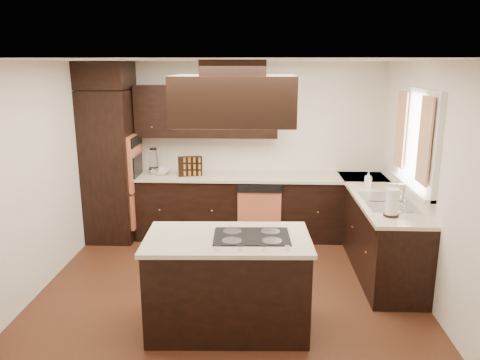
# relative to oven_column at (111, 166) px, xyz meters

# --- Properties ---
(floor) EXTENTS (4.20, 4.20, 0.02)m
(floor) POSITION_rel_oven_column_xyz_m (1.78, -1.71, -1.07)
(floor) COLOR brown
(floor) RESTS_ON ground
(ceiling) EXTENTS (4.20, 4.20, 0.02)m
(ceiling) POSITION_rel_oven_column_xyz_m (1.78, -1.71, 1.45)
(ceiling) COLOR white
(ceiling) RESTS_ON ground
(wall_back) EXTENTS (4.20, 0.02, 2.50)m
(wall_back) POSITION_rel_oven_column_xyz_m (1.78, 0.40, 0.19)
(wall_back) COLOR silver
(wall_back) RESTS_ON ground
(wall_front) EXTENTS (4.20, 0.02, 2.50)m
(wall_front) POSITION_rel_oven_column_xyz_m (1.78, -3.81, 0.19)
(wall_front) COLOR silver
(wall_front) RESTS_ON ground
(wall_left) EXTENTS (0.02, 4.20, 2.50)m
(wall_left) POSITION_rel_oven_column_xyz_m (-0.33, -1.71, 0.19)
(wall_left) COLOR silver
(wall_left) RESTS_ON ground
(wall_right) EXTENTS (0.02, 4.20, 2.50)m
(wall_right) POSITION_rel_oven_column_xyz_m (3.88, -1.71, 0.19)
(wall_right) COLOR silver
(wall_right) RESTS_ON ground
(oven_column) EXTENTS (0.65, 0.75, 2.12)m
(oven_column) POSITION_rel_oven_column_xyz_m (0.00, 0.00, 0.00)
(oven_column) COLOR black
(oven_column) RESTS_ON floor
(wall_oven_face) EXTENTS (0.05, 0.62, 0.78)m
(wall_oven_face) POSITION_rel_oven_column_xyz_m (0.35, 0.00, 0.06)
(wall_oven_face) COLOR #DE754B
(wall_oven_face) RESTS_ON oven_column
(base_cabinets_back) EXTENTS (2.93, 0.60, 0.88)m
(base_cabinets_back) POSITION_rel_oven_column_xyz_m (1.81, 0.09, -0.62)
(base_cabinets_back) COLOR black
(base_cabinets_back) RESTS_ON floor
(base_cabinets_right) EXTENTS (0.60, 2.40, 0.88)m
(base_cabinets_right) POSITION_rel_oven_column_xyz_m (3.58, -0.80, -0.62)
(base_cabinets_right) COLOR black
(base_cabinets_right) RESTS_ON floor
(countertop_back) EXTENTS (2.93, 0.63, 0.04)m
(countertop_back) POSITION_rel_oven_column_xyz_m (1.81, 0.08, -0.16)
(countertop_back) COLOR beige
(countertop_back) RESTS_ON base_cabinets_back
(countertop_right) EXTENTS (0.63, 2.40, 0.04)m
(countertop_right) POSITION_rel_oven_column_xyz_m (3.56, -0.80, -0.16)
(countertop_right) COLOR beige
(countertop_right) RESTS_ON base_cabinets_right
(upper_cabinets) EXTENTS (2.00, 0.34, 0.72)m
(upper_cabinets) POSITION_rel_oven_column_xyz_m (1.34, 0.23, 0.75)
(upper_cabinets) COLOR black
(upper_cabinets) RESTS_ON wall_back
(dishwasher_front) EXTENTS (0.60, 0.05, 0.72)m
(dishwasher_front) POSITION_rel_oven_column_xyz_m (2.10, -0.20, -0.66)
(dishwasher_front) COLOR #DE754B
(dishwasher_front) RESTS_ON floor
(window_frame) EXTENTS (0.06, 1.32, 1.12)m
(window_frame) POSITION_rel_oven_column_xyz_m (3.85, -1.16, 0.59)
(window_frame) COLOR silver
(window_frame) RESTS_ON wall_right
(window_pane) EXTENTS (0.00, 1.20, 1.00)m
(window_pane) POSITION_rel_oven_column_xyz_m (3.87, -1.16, 0.59)
(window_pane) COLOR white
(window_pane) RESTS_ON wall_right
(curtain_left) EXTENTS (0.02, 0.34, 0.90)m
(curtain_left) POSITION_rel_oven_column_xyz_m (3.79, -1.57, 0.64)
(curtain_left) COLOR beige
(curtain_left) RESTS_ON wall_right
(curtain_right) EXTENTS (0.02, 0.34, 0.90)m
(curtain_right) POSITION_rel_oven_column_xyz_m (3.79, -0.74, 0.64)
(curtain_right) COLOR beige
(curtain_right) RESTS_ON wall_right
(sink_rim) EXTENTS (0.52, 0.84, 0.01)m
(sink_rim) POSITION_rel_oven_column_xyz_m (3.58, -1.16, -0.14)
(sink_rim) COLOR silver
(sink_rim) RESTS_ON countertop_right
(island) EXTENTS (1.50, 0.86, 0.88)m
(island) POSITION_rel_oven_column_xyz_m (1.81, -2.35, -0.62)
(island) COLOR black
(island) RESTS_ON floor
(island_top) EXTENTS (1.55, 0.91, 0.04)m
(island_top) POSITION_rel_oven_column_xyz_m (1.81, -2.35, -0.16)
(island_top) COLOR beige
(island_top) RESTS_ON island
(cooktop) EXTENTS (0.71, 0.49, 0.01)m
(cooktop) POSITION_rel_oven_column_xyz_m (2.04, -2.34, -0.13)
(cooktop) COLOR black
(cooktop) RESTS_ON island_top
(range_hood) EXTENTS (1.05, 0.72, 0.42)m
(range_hood) POSITION_rel_oven_column_xyz_m (1.88, -2.25, 1.10)
(range_hood) COLOR black
(range_hood) RESTS_ON ceiling
(hood_duct) EXTENTS (0.55, 0.50, 0.13)m
(hood_duct) POSITION_rel_oven_column_xyz_m (1.88, -2.25, 1.38)
(hood_duct) COLOR black
(hood_duct) RESTS_ON ceiling
(blender_base) EXTENTS (0.15, 0.15, 0.10)m
(blender_base) POSITION_rel_oven_column_xyz_m (0.59, 0.09, -0.09)
(blender_base) COLOR silver
(blender_base) RESTS_ON countertop_back
(blender_pitcher) EXTENTS (0.13, 0.13, 0.26)m
(blender_pitcher) POSITION_rel_oven_column_xyz_m (0.59, 0.09, 0.09)
(blender_pitcher) COLOR silver
(blender_pitcher) RESTS_ON blender_base
(spice_rack) EXTENTS (0.35, 0.17, 0.28)m
(spice_rack) POSITION_rel_oven_column_xyz_m (1.12, 0.03, -0.00)
(spice_rack) COLOR black
(spice_rack) RESTS_ON countertop_back
(mixing_bowl) EXTENTS (0.35, 0.35, 0.07)m
(mixing_bowl) POSITION_rel_oven_column_xyz_m (0.68, 0.09, -0.10)
(mixing_bowl) COLOR silver
(mixing_bowl) RESTS_ON countertop_back
(soap_bottle) EXTENTS (0.11, 0.11, 0.20)m
(soap_bottle) POSITION_rel_oven_column_xyz_m (3.50, -0.47, -0.04)
(soap_bottle) COLOR silver
(soap_bottle) RESTS_ON countertop_right
(paper_towel) EXTENTS (0.18, 0.18, 0.29)m
(paper_towel) POSITION_rel_oven_column_xyz_m (3.48, -1.67, 0.01)
(paper_towel) COLOR silver
(paper_towel) RESTS_ON countertop_right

